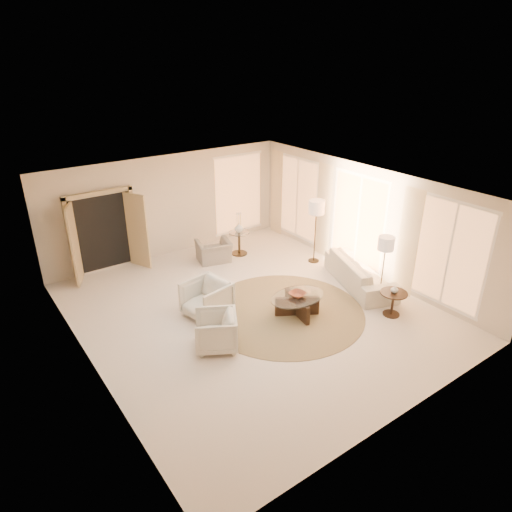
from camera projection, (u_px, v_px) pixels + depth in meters
room at (252, 254)px, 9.63m from camera, size 7.04×8.04×2.83m
windows_right at (361, 222)px, 11.55m from camera, size 0.10×6.40×2.40m
window_back_corner at (239, 194)px, 13.79m from camera, size 1.70×0.10×2.40m
curtains_right at (334, 215)px, 12.21m from camera, size 0.06×5.20×2.60m
french_doors at (104, 234)px, 11.59m from camera, size 1.95×0.66×2.16m
area_rug at (284, 312)px, 10.16m from camera, size 3.85×3.85×0.01m
sofa at (360, 272)px, 11.21m from camera, size 1.68×2.51×0.68m
armchair_left at (207, 297)px, 9.87m from camera, size 0.97×1.01×0.90m
armchair_right at (216, 329)px, 8.82m from camera, size 1.03×1.05×0.81m
accent_chair at (214, 248)px, 12.46m from camera, size 1.01×0.78×0.78m
coffee_table at (297, 303)px, 9.93m from camera, size 1.71×1.71×0.47m
end_table at (393, 300)px, 9.91m from camera, size 0.59×0.59×0.56m
side_table at (239, 241)px, 12.88m from camera, size 0.58×0.58×0.68m
floor_lamp_near at (316, 210)px, 11.98m from camera, size 0.42×0.42×1.75m
floor_lamp_far at (386, 246)px, 10.28m from camera, size 0.37×0.37×1.52m
bowl at (297, 294)px, 9.84m from camera, size 0.40×0.40×0.09m
end_vase at (395, 289)px, 9.81m from camera, size 0.21×0.21×0.17m
side_vase at (239, 228)px, 12.72m from camera, size 0.34×0.34×0.27m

